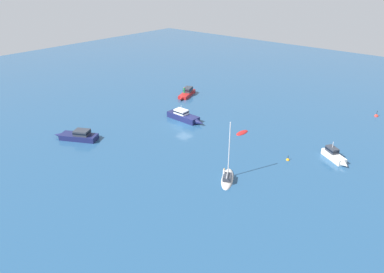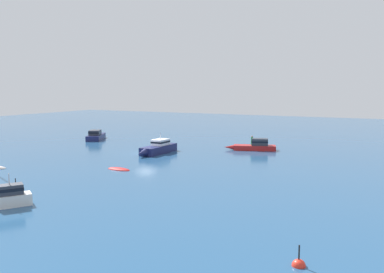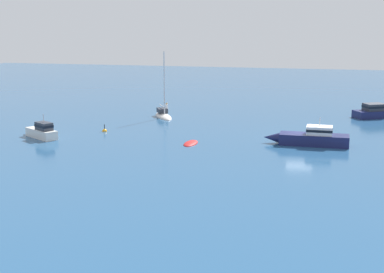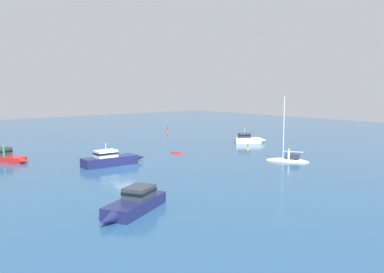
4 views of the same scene
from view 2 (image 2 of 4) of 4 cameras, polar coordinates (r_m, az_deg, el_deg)
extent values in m
plane|color=navy|center=(54.73, -6.58, -2.44)|extent=(162.21, 162.21, 0.00)
ellipsoid|color=#B21E1E|center=(44.70, -10.33, -4.63)|extent=(2.93, 1.33, 0.43)
cube|color=silver|center=(33.52, -25.37, -8.32)|extent=(3.35, 4.19, 0.89)
cube|color=#2D333D|center=(33.36, -24.45, -6.87)|extent=(1.90, 2.14, 0.78)
cube|color=black|center=(33.35, -24.45, -6.81)|extent=(1.95, 2.19, 0.24)
cylinder|color=silver|center=(33.18, -24.52, -5.50)|extent=(0.08, 0.08, 0.86)
cube|color=#191E4C|center=(55.09, -4.74, -1.81)|extent=(2.18, 6.49, 1.05)
cone|color=#191E4C|center=(51.85, -7.15, -2.39)|extent=(1.08, 1.63, 1.05)
cube|color=silver|center=(55.35, -4.49, -0.80)|extent=(1.68, 2.42, 0.81)
cube|color=black|center=(55.34, -4.49, -0.75)|extent=(1.72, 2.46, 0.24)
cylinder|color=silver|center=(55.25, -4.49, 0.04)|extent=(0.08, 0.08, 0.82)
cube|color=#191E4C|center=(71.13, -13.46, -0.07)|extent=(4.79, 6.33, 0.88)
cone|color=#191E4C|center=(74.74, -12.87, 0.28)|extent=(1.49, 1.74, 0.88)
cube|color=#2D333D|center=(70.41, -13.59, 0.56)|extent=(2.65, 2.88, 0.83)
cube|color=black|center=(70.40, -13.59, 0.60)|extent=(2.70, 2.93, 0.24)
cube|color=#B21E1E|center=(58.21, 8.86, -1.57)|extent=(6.18, 3.72, 0.70)
cone|color=#B21E1E|center=(58.23, 5.28, -1.51)|extent=(1.62, 1.15, 0.70)
cube|color=#2D333D|center=(58.12, 9.56, -0.77)|extent=(2.64, 2.15, 0.98)
cube|color=black|center=(58.11, 9.56, -0.72)|extent=(2.69, 2.20, 0.24)
cylinder|color=#19994C|center=(58.55, 8.50, -0.64)|extent=(0.32, 0.32, 1.07)
sphere|color=#A5694C|center=(58.47, 8.51, -0.01)|extent=(0.24, 0.24, 0.24)
sphere|color=red|center=(21.82, 14.88, -17.32)|extent=(0.71, 0.71, 0.71)
cylinder|color=black|center=(21.53, 14.94, -15.56)|extent=(0.08, 0.08, 0.74)
sphere|color=orange|center=(40.05, -23.72, -6.47)|extent=(0.52, 0.52, 0.52)
cylinder|color=black|center=(39.94, -23.75, -5.77)|extent=(0.08, 0.08, 0.48)
camera|label=1|loc=(76.18, -60.04, 15.90)|focal=33.45mm
camera|label=3|loc=(52.77, 55.26, 7.23)|focal=52.56mm
camera|label=4|loc=(100.03, -18.93, 6.74)|focal=39.10mm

